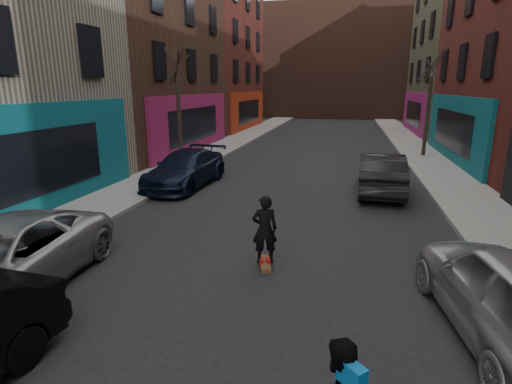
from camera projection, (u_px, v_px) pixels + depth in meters
The scene contains 9 objects.
sidewalk_left at pixel (242, 138), 31.42m from camera, with size 2.50×84.00×0.13m, color gray.
sidewalk_right at pixel (409, 143), 28.73m from camera, with size 2.50×84.00×0.13m, color gray.
building_far at pixel (337, 63), 52.80m from camera, with size 40.00×10.00×14.00m, color #47281E.
tree_left_far at pixel (178, 99), 19.26m from camera, with size 2.00×2.00×6.50m, color black, non-canonical shape.
tree_right_far at pixel (429, 95), 22.20m from camera, with size 2.00×2.00×6.80m, color black, non-canonical shape.
parked_left_end at pixel (186, 169), 16.33m from camera, with size 2.01×4.95×1.44m, color black.
parked_right_end at pixel (381, 173), 15.30m from camera, with size 1.62×4.65×1.53m, color black.
skateboard at pixel (264, 264), 9.14m from camera, with size 0.22×0.80×0.10m, color brown.
skateboarder at pixel (265, 229), 8.92m from camera, with size 0.57×0.38×1.58m, color black.
Camera 1 is at (1.86, -0.43, 3.98)m, focal length 28.00 mm.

